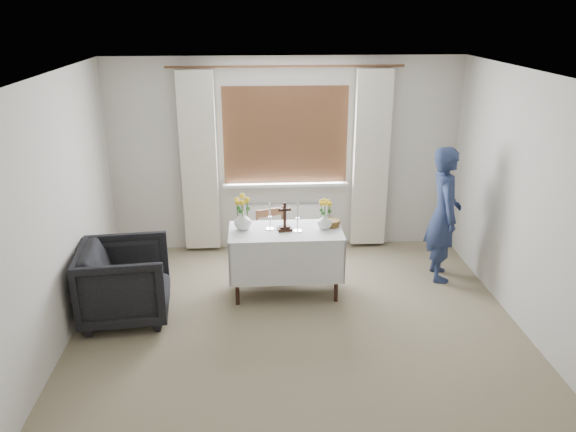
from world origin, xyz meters
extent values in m
plane|color=gray|center=(0.00, 0.00, 0.00)|extent=(5.00, 5.00, 0.00)
cube|color=white|center=(-0.08, 1.14, 0.38)|extent=(1.24, 0.64, 0.76)
imported|color=black|center=(-1.76, 0.72, 0.40)|extent=(0.96, 0.94, 0.81)
imported|color=navy|center=(1.78, 1.43, 0.80)|extent=(0.44, 0.62, 1.60)
cube|color=white|center=(0.00, 2.42, 0.30)|extent=(1.10, 0.10, 0.60)
imported|color=white|center=(-0.55, 1.21, 0.86)|extent=(0.23, 0.23, 0.20)
imported|color=white|center=(0.35, 1.16, 0.85)|extent=(0.19, 0.19, 0.17)
cylinder|color=brown|center=(0.44, 1.24, 0.80)|extent=(0.22, 0.22, 0.07)
camera|label=1|loc=(-0.42, -4.53, 3.06)|focal=35.00mm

